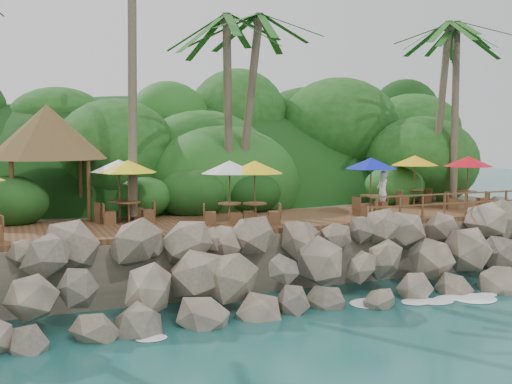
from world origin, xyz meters
name	(u,v)px	position (x,y,z in m)	size (l,w,h in m)	color
ground	(329,316)	(0.00, 0.00, 0.00)	(140.00, 140.00, 0.00)	#19514F
land_base	(187,219)	(0.00, 16.00, 1.05)	(32.00, 25.20, 2.10)	gray
jungle_hill	(156,220)	(0.00, 23.50, 0.00)	(44.80, 28.00, 15.40)	#143811
seawall	(301,267)	(0.00, 2.00, 1.15)	(29.00, 4.00, 2.30)	gray
terrace	(256,222)	(0.00, 6.00, 2.20)	(26.00, 5.00, 0.20)	brown
jungle_foliage	(193,240)	(0.00, 15.00, 0.00)	(44.00, 16.00, 12.00)	#143811
foam_line	(324,313)	(0.00, 0.30, 0.03)	(25.20, 0.80, 0.06)	white
palapa	(47,132)	(-7.63, 9.59, 5.79)	(4.73, 4.73, 4.60)	brown
dining_clusters	(232,170)	(-1.11, 5.77, 4.30)	(24.36, 5.43, 2.42)	brown
railing	(455,202)	(7.99, 3.65, 2.91)	(8.30, 0.10, 1.00)	brown
waiter	(382,192)	(5.96, 5.94, 3.21)	(0.67, 0.44, 1.83)	white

